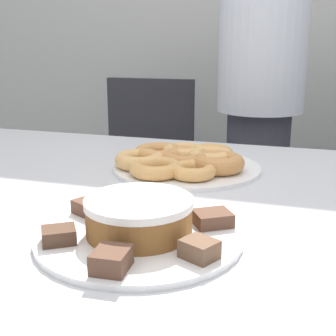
{
  "coord_description": "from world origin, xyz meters",
  "views": [
    {
      "loc": [
        0.18,
        -0.82,
        1.04
      ],
      "look_at": [
        -0.08,
        0.02,
        0.79
      ],
      "focal_mm": 50.0,
      "sensor_mm": 36.0,
      "label": 1
    }
  ],
  "objects": [
    {
      "name": "table",
      "position": [
        0.0,
        0.0,
        0.66
      ],
      "size": [
        1.81,
        1.09,
        0.73
      ],
      "color": "silver",
      "rests_on": "ground_plane"
    },
    {
      "name": "person_standing",
      "position": [
        -0.01,
        0.9,
        0.86
      ],
      "size": [
        0.31,
        0.31,
        1.61
      ],
      "color": "#383842",
      "rests_on": "ground_plane"
    },
    {
      "name": "office_chair_left",
      "position": [
        -0.51,
        1.0,
        0.41
      ],
      "size": [
        0.45,
        0.45,
        0.87
      ],
      "rotation": [
        0.0,
        0.0,
        0.03
      ],
      "color": "black",
      "rests_on": "ground_plane"
    },
    {
      "name": "plate_cake",
      "position": [
        -0.06,
        -0.18,
        0.74
      ],
      "size": [
        0.32,
        0.32,
        0.01
      ],
      "color": "white",
      "rests_on": "table"
    },
    {
      "name": "plate_donuts",
      "position": [
        -0.1,
        0.23,
        0.74
      ],
      "size": [
        0.35,
        0.35,
        0.01
      ],
      "color": "white",
      "rests_on": "table"
    },
    {
      "name": "frosted_cake",
      "position": [
        -0.06,
        -0.18,
        0.77
      ],
      "size": [
        0.17,
        0.17,
        0.06
      ],
      "color": "brown",
      "rests_on": "plate_cake"
    },
    {
      "name": "lamington_0",
      "position": [
        0.04,
        -0.24,
        0.76
      ],
      "size": [
        0.06,
        0.06,
        0.03
      ],
      "rotation": [
        0.0,
        0.0,
        5.82
      ],
      "color": "brown",
      "rests_on": "plate_cake"
    },
    {
      "name": "lamington_1",
      "position": [
        0.04,
        -0.11,
        0.75
      ],
      "size": [
        0.08,
        0.07,
        0.02
      ],
      "rotation": [
        0.0,
        0.0,
        6.87
      ],
      "color": "brown",
      "rests_on": "plate_cake"
    },
    {
      "name": "lamington_2",
      "position": [
        -0.07,
        -0.06,
        0.75
      ],
      "size": [
        0.05,
        0.05,
        0.02
      ],
      "rotation": [
        0.0,
        0.0,
        7.92
      ],
      "color": "brown",
      "rests_on": "plate_cake"
    },
    {
      "name": "lamington_3",
      "position": [
        -0.17,
        -0.13,
        0.76
      ],
      "size": [
        0.07,
        0.07,
        0.02
      ],
      "rotation": [
        0.0,
        0.0,
        8.96
      ],
      "color": "brown",
      "rests_on": "plate_cake"
    },
    {
      "name": "lamington_4",
      "position": [
        -0.17,
        -0.25,
        0.75
      ],
      "size": [
        0.06,
        0.06,
        0.02
      ],
      "rotation": [
        0.0,
        0.0,
        10.01
      ],
      "color": "#513828",
      "rests_on": "plate_cake"
    },
    {
      "name": "lamington_5",
      "position": [
        -0.06,
        -0.3,
        0.76
      ],
      "size": [
        0.05,
        0.06,
        0.03
      ],
      "rotation": [
        0.0,
        0.0,
        11.06
      ],
      "color": "brown",
      "rests_on": "plate_cake"
    },
    {
      "name": "donut_0",
      "position": [
        -0.1,
        0.23,
        0.76
      ],
      "size": [
        0.12,
        0.12,
        0.04
      ],
      "color": "#C68447",
      "rests_on": "plate_donuts"
    },
    {
      "name": "donut_1",
      "position": [
        -0.02,
        0.2,
        0.76
      ],
      "size": [
        0.12,
        0.12,
        0.04
      ],
      "color": "#C68447",
      "rests_on": "plate_donuts"
    },
    {
      "name": "donut_2",
      "position": [
        -0.05,
        0.25,
        0.76
      ],
      "size": [
        0.11,
        0.11,
        0.04
      ],
      "color": "#E5AD66",
      "rests_on": "plate_donuts"
    },
    {
      "name": "donut_3",
      "position": [
        -0.06,
        0.31,
        0.76
      ],
      "size": [
        0.11,
        0.11,
        0.03
      ],
      "color": "tan",
      "rests_on": "plate_donuts"
    },
    {
      "name": "donut_4",
      "position": [
        -0.12,
        0.29,
        0.76
      ],
      "size": [
        0.11,
        0.11,
        0.03
      ],
      "color": "#E5AD66",
      "rests_on": "plate_donuts"
    },
    {
      "name": "donut_5",
      "position": [
        -0.18,
        0.26,
        0.76
      ],
      "size": [
        0.13,
        0.13,
        0.04
      ],
      "color": "#D18E4C",
      "rests_on": "plate_donuts"
    },
    {
      "name": "donut_6",
      "position": [
        -0.2,
        0.18,
        0.76
      ],
      "size": [
        0.12,
        0.12,
        0.03
      ],
      "color": "#E5AD66",
      "rests_on": "plate_donuts"
    },
    {
      "name": "donut_7",
      "position": [
        -0.14,
        0.13,
        0.76
      ],
      "size": [
        0.12,
        0.12,
        0.03
      ],
      "color": "tan",
      "rests_on": "plate_donuts"
    },
    {
      "name": "donut_8",
      "position": [
        -0.06,
        0.14,
        0.76
      ],
      "size": [
        0.1,
        0.1,
        0.03
      ],
      "color": "tan",
      "rests_on": "plate_donuts"
    }
  ]
}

